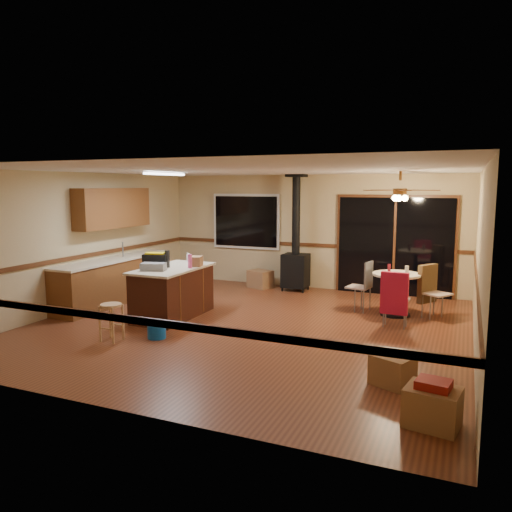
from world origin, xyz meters
The scene contains 35 objects.
floor centered at (0.00, 0.00, 0.00)m, with size 7.00×7.00×0.00m, color brown.
ceiling centered at (0.00, 0.00, 2.60)m, with size 7.00×7.00×0.00m, color silver.
wall_back centered at (0.00, 3.50, 1.30)m, with size 7.00×7.00×0.00m, color tan.
wall_front centered at (0.00, -3.50, 1.30)m, with size 7.00×7.00×0.00m, color tan.
wall_left centered at (-3.50, 0.00, 1.30)m, with size 7.00×7.00×0.00m, color tan.
wall_right centered at (3.50, 0.00, 1.30)m, with size 7.00×7.00×0.00m, color tan.
chair_rail centered at (0.00, 0.00, 1.00)m, with size 7.00×7.00×0.08m, color #4A2612, non-canonical shape.
window centered at (-1.60, 3.45, 1.50)m, with size 1.72×0.10×1.32m, color black.
sliding_door centered at (1.90, 3.45, 1.05)m, with size 2.52×0.10×2.10m, color black.
lower_cabinets centered at (-3.20, 0.50, 0.43)m, with size 0.60×3.00×0.86m, color brown.
countertop centered at (-3.20, 0.50, 0.88)m, with size 0.64×3.04×0.04m, color beige.
upper_cabinets centered at (-3.33, 0.70, 1.90)m, with size 0.35×2.00×0.80m, color brown.
kitchen_island centered at (-1.50, 0.00, 0.45)m, with size 0.88×1.68×0.90m.
wood_stove centered at (-0.20, 3.05, 0.73)m, with size 0.55×0.50×2.52m.
ceiling_fan centered at (2.19, 1.65, 2.21)m, with size 0.24×0.24×0.55m.
fluorescent_strip centered at (-1.80, 0.30, 2.56)m, with size 0.10×1.20×0.04m, color white.
toolbox_grey centered at (-1.63, -0.40, 0.96)m, with size 0.41×0.23×0.13m, color slate.
toolbox_black centered at (-1.80, -0.08, 1.02)m, with size 0.42×0.22×0.23m, color black.
toolbox_yellow_lid centered at (-1.80, -0.08, 1.15)m, with size 0.34×0.18×0.03m, color gold.
box_on_island centered at (-1.18, 0.30, 0.99)m, with size 0.20×0.27×0.18m, color brown.
bottle_dark centered at (-1.59, -0.01, 1.05)m, with size 0.09×0.09×0.30m, color black.
bottle_pink centered at (-1.18, 0.08, 1.02)m, with size 0.08×0.08×0.24m, color #D84C8C.
bottle_white centered at (-1.60, 0.72, 0.98)m, with size 0.06×0.06×0.17m, color white.
bar_stool centered at (-1.58, -1.60, 0.29)m, with size 0.32×0.32×0.58m, color tan.
blue_bucket centered at (-1.03, -1.21, 0.12)m, with size 0.29×0.29×0.24m, color #0C4FB0.
dining_table centered at (2.19, 1.65, 0.53)m, with size 0.86×0.86×0.78m.
glass_red centered at (2.04, 1.75, 0.85)m, with size 0.06×0.06×0.15m, color #590C14.
glass_cream centered at (2.37, 1.60, 0.86)m, with size 0.07×0.07×0.16m, color beige.
chair_left centered at (1.59, 1.74, 0.59)m, with size 0.47×0.46×0.51m.
chair_near centered at (2.28, 0.77, 0.60)m, with size 0.45×0.48×0.70m.
chair_right centered at (2.73, 1.80, 0.60)m, with size 0.61×0.60×0.70m.
box_under_window centered at (-1.04, 3.01, 0.20)m, with size 0.51×0.41×0.41m, color brown.
box_corner_a centered at (3.10, -2.56, 0.19)m, with size 0.51×0.43×0.38m, color brown.
box_corner_b centered at (2.60, -1.67, 0.18)m, with size 0.44×0.38×0.36m, color brown.
box_small_red centered at (3.10, -2.56, 0.43)m, with size 0.32×0.27×0.08m, color maroon.
Camera 1 is at (3.32, -7.51, 2.34)m, focal length 35.00 mm.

